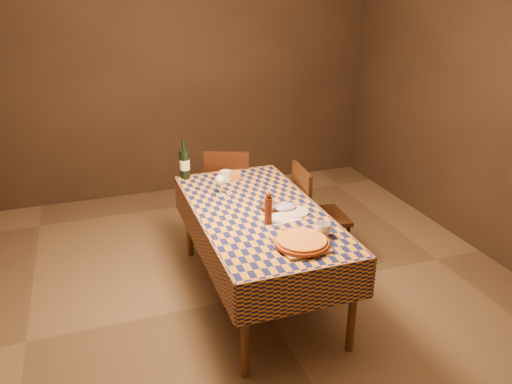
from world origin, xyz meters
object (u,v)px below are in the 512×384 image
dining_table (258,219)px  chair_far (228,188)px  cutting_board (302,245)px  bowl (268,207)px  pizza (302,241)px  white_plate (294,212)px  wine_bottle (185,164)px  chair_right (313,211)px

dining_table → chair_far: size_ratio=1.98×
dining_table → cutting_board: bearing=-82.6°
cutting_board → bowl: bowl is taller
bowl → pizza: bearing=-89.6°
white_plate → chair_far: (-0.17, 1.21, -0.25)m
wine_bottle → chair_far: size_ratio=0.38×
cutting_board → pizza: (0.00, 0.00, 0.03)m
dining_table → pizza: pizza is taller
wine_bottle → bowl: bearing=-62.3°
wine_bottle → chair_right: 1.20m
cutting_board → wine_bottle: wine_bottle is taller
wine_bottle → chair_right: (1.01, -0.53, -0.38)m
bowl → dining_table: bearing=166.1°
chair_far → dining_table: bearing=-93.9°
cutting_board → chair_right: bearing=60.2°
wine_bottle → pizza: bearing=-72.6°
cutting_board → chair_right: 1.13m
chair_right → white_plate: bearing=-130.2°
dining_table → bowl: bearing=-13.9°
cutting_board → white_plate: cutting_board is taller
dining_table → chair_far: 1.10m
cutting_board → chair_far: chair_far is taller
dining_table → pizza: 0.64m
dining_table → chair_right: size_ratio=1.98×
chair_far → wine_bottle: bearing=-153.5°
chair_far → white_plate: bearing=-82.1°
dining_table → cutting_board: size_ratio=5.99×
cutting_board → bowl: size_ratio=2.22×
bowl → wine_bottle: wine_bottle is taller
pizza → wine_bottle: (-0.46, 1.48, 0.10)m
bowl → wine_bottle: (-0.46, 0.87, 0.11)m
wine_bottle → chair_far: wine_bottle is taller
bowl → white_plate: bowl is taller
white_plate → chair_right: (0.38, 0.46, -0.25)m
cutting_board → bowl: 0.61m
cutting_board → chair_far: 1.73m
pizza → white_plate: pizza is taller
chair_far → bowl: bearing=-89.9°
cutting_board → chair_right: chair_right is taller
wine_bottle → white_plate: bearing=-57.5°
dining_table → chair_right: chair_right is taller
cutting_board → dining_table: bearing=97.4°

